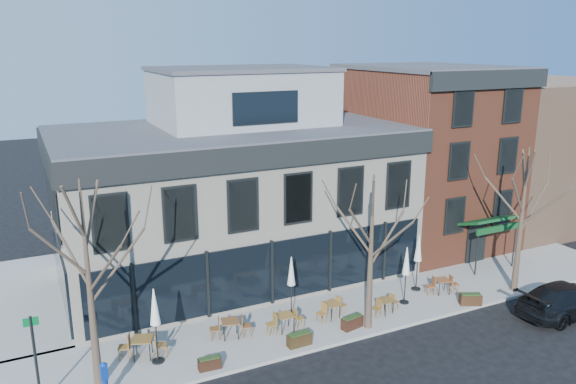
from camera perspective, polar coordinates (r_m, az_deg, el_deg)
name	(u,v)px	position (r m, az deg, el deg)	size (l,w,h in m)	color
ground	(271,308)	(27.93, -1.71, -11.67)	(120.00, 120.00, 0.00)	black
sidewalk_front	(352,311)	(27.60, 6.48, -11.94)	(33.50, 4.70, 0.15)	gray
sidewalk_side	(15,302)	(31.38, -26.02, -10.02)	(4.50, 12.00, 0.15)	gray
corner_building	(234,190)	(30.70, -5.55, 0.17)	(18.39, 10.39, 11.10)	silver
red_brick_building	(424,154)	(36.84, 13.67, 3.75)	(8.20, 11.78, 11.18)	brown
bg_building	(523,149)	(44.59, 22.80, 4.06)	(12.00, 12.00, 10.00)	#8C664C
tree_corner	(90,283)	(21.33, -19.52, -8.74)	(3.93, 3.98, 7.92)	#382B21
tree_mid	(371,251)	(24.65, 8.45, -5.94)	(3.50, 3.55, 7.04)	#382B21
tree_right	(522,218)	(30.37, 22.67, -2.48)	(3.72, 3.77, 7.48)	#382B21
sign_pole	(35,355)	(21.93, -24.30, -14.89)	(0.50, 0.10, 3.40)	black
parked_sedan	(567,299)	(30.03, 26.51, -9.72)	(2.19, 5.38, 1.56)	black
call_box	(105,379)	(22.01, -18.13, -17.60)	(0.29, 0.29, 1.48)	#0C34A0
cafe_set_0	(143,345)	(24.18, -14.55, -14.86)	(2.02, 1.14, 1.04)	brown
cafe_set_1	(230,327)	(25.00, -5.86, -13.47)	(1.88, 0.91, 0.96)	brown
cafe_set_2	(285,321)	(25.39, -0.29, -12.93)	(1.80, 0.73, 0.95)	brown
cafe_set_3	(331,309)	(26.54, 4.42, -11.73)	(1.77, 0.87, 0.91)	brown
cafe_set_4	(385,305)	(27.29, 9.85, -11.20)	(1.66, 0.77, 0.85)	brown
cafe_set_5	(442,285)	(29.90, 15.39, -9.05)	(1.80, 0.87, 0.92)	brown
umbrella_0	(155,311)	(22.95, -13.39, -11.67)	(0.51, 0.51, 3.16)	black
umbrella_2	(291,274)	(26.06, 0.34, -8.36)	(0.46, 0.46, 2.90)	black
umbrella_3	(406,264)	(27.83, 11.93, -7.17)	(0.46, 0.46, 2.89)	black
umbrella_4	(418,250)	(29.38, 13.10, -5.81)	(0.49, 0.49, 3.04)	black
planter_0	(210,363)	(23.10, -7.97, -16.83)	(0.92, 0.42, 0.50)	black
planter_1	(299,339)	(24.39, 1.14, -14.71)	(1.04, 0.44, 0.58)	#2F210F
planter_2	(352,322)	(25.86, 6.53, -12.99)	(1.09, 0.60, 0.58)	black
planter_3	(470,299)	(29.16, 18.05, -10.30)	(1.12, 0.81, 0.58)	#321D10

